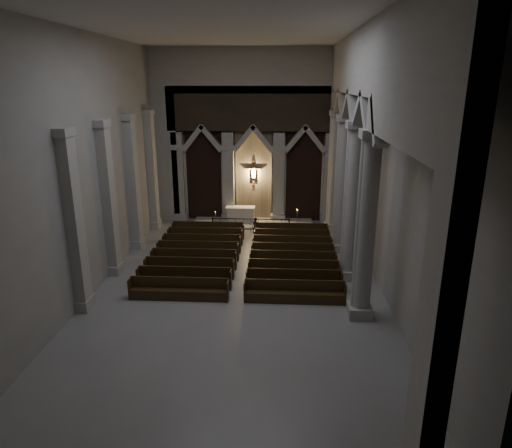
# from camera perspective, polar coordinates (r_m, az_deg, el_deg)

# --- Properties ---
(room) EXTENTS (24.00, 24.10, 12.00)m
(room) POSITION_cam_1_polar(r_m,az_deg,el_deg) (20.74, -2.37, 11.34)
(room) COLOR gray
(room) RESTS_ON ground
(sanctuary_wall) EXTENTS (14.00, 0.77, 12.00)m
(sanctuary_wall) POSITION_cam_1_polar(r_m,az_deg,el_deg) (32.28, -0.34, 11.77)
(sanctuary_wall) COLOR #A9A69D
(sanctuary_wall) RESTS_ON ground
(right_arcade) EXTENTS (1.00, 24.00, 12.00)m
(right_arcade) POSITION_cam_1_polar(r_m,az_deg,el_deg) (22.22, 12.56, 11.94)
(right_arcade) COLOR #A9A69D
(right_arcade) RESTS_ON ground
(left_pilasters) EXTENTS (0.60, 13.00, 8.03)m
(left_pilasters) POSITION_cam_1_polar(r_m,az_deg,el_deg) (26.24, -16.37, 3.75)
(left_pilasters) COLOR #A9A69D
(left_pilasters) RESTS_ON ground
(sanctuary_step) EXTENTS (8.50, 2.60, 0.15)m
(sanctuary_step) POSITION_cam_1_polar(r_m,az_deg,el_deg) (32.67, -0.42, 0.11)
(sanctuary_step) COLOR #A9A69D
(sanctuary_step) RESTS_ON ground
(altar) EXTENTS (2.07, 0.83, 1.05)m
(altar) POSITION_cam_1_polar(r_m,az_deg,el_deg) (32.81, -1.96, 1.28)
(altar) COLOR beige
(altar) RESTS_ON sanctuary_step
(altar_rail) EXTENTS (5.23, 0.09, 1.03)m
(altar_rail) POSITION_cam_1_polar(r_m,az_deg,el_deg) (30.63, -0.66, 0.11)
(altar_rail) COLOR black
(altar_rail) RESTS_ON ground
(candle_stand_left) EXTENTS (0.21, 0.21, 1.27)m
(candle_stand_left) POSITION_cam_1_polar(r_m,az_deg,el_deg) (31.63, -5.06, -0.03)
(candle_stand_left) COLOR olive
(candle_stand_left) RESTS_ON ground
(candle_stand_right) EXTENTS (0.26, 0.26, 1.52)m
(candle_stand_right) POSITION_cam_1_polar(r_m,az_deg,el_deg) (31.29, 5.13, -0.10)
(candle_stand_right) COLOR olive
(candle_stand_right) RESTS_ON ground
(pews) EXTENTS (10.08, 9.35, 1.04)m
(pews) POSITION_cam_1_polar(r_m,az_deg,el_deg) (25.51, -1.50, -4.34)
(pews) COLOR black
(pews) RESTS_ON ground
(worshipper) EXTENTS (0.53, 0.41, 1.32)m
(worshipper) POSITION_cam_1_polar(r_m,az_deg,el_deg) (29.78, -0.04, -0.44)
(worshipper) COLOR black
(worshipper) RESTS_ON ground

